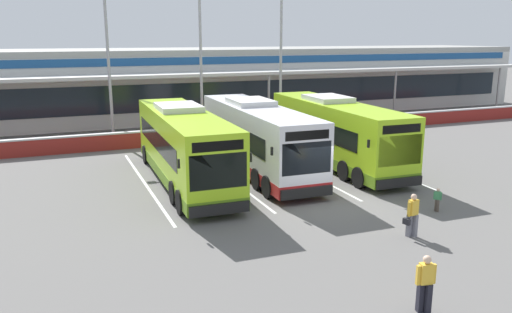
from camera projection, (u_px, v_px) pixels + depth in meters
The scene contains 16 objects.
ground_plane at pixel (315, 204), 22.23m from camera, with size 200.00×200.00×0.00m, color #605E5B.
terminal_building at pixel (172, 83), 45.78m from camera, with size 70.00×13.00×6.00m.
red_barrier_wall at pixel (214, 134), 35.17m from camera, with size 60.00×0.40×1.10m.
coach_bus_leftmost at pixel (184, 147), 25.16m from camera, with size 3.14×12.21×3.78m.
coach_bus_left_centre at pixel (257, 138), 27.27m from camera, with size 3.14×12.21×3.78m.
coach_bus_centre at pixel (335, 133), 28.75m from camera, with size 3.14×12.21×3.78m.
bay_stripe_far_west at pixel (145, 183), 25.33m from camera, with size 0.14×13.00×0.01m, color silver.
bay_stripe_west at pixel (225, 175), 26.87m from camera, with size 0.14×13.00×0.01m, color silver.
bay_stripe_mid_west at pixel (296, 167), 28.41m from camera, with size 0.14×13.00×0.01m, color silver.
bay_stripe_centre at pixel (360, 160), 29.95m from camera, with size 0.14×13.00×0.01m, color silver.
pedestrian_with_handbag at pixel (412, 214), 18.42m from camera, with size 0.65×0.34×1.62m.
pedestrian_in_dark_coat at pixel (425, 282), 13.32m from camera, with size 0.54×0.35×1.62m.
pedestrian_child at pixel (437, 199), 21.16m from camera, with size 0.27×0.28×1.00m.
lamp_post_west at pixel (108, 49), 34.16m from camera, with size 3.24×0.28×11.00m.
lamp_post_centre at pixel (201, 48), 36.43m from camera, with size 3.24×0.28×11.00m.
lamp_post_east at pixel (281, 47), 37.73m from camera, with size 3.24×0.28×11.00m.
Camera 1 is at (-10.35, -18.63, 7.14)m, focal length 35.81 mm.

